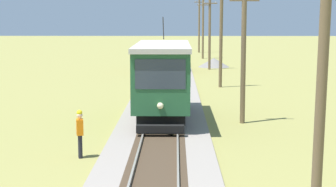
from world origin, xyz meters
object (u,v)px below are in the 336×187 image
Objects in this scene: freight_car at (169,55)px; utility_pole_horizon at (199,23)px; utility_pole_foreground at (321,95)px; track_worker at (80,131)px; utility_pole_far at (210,31)px; utility_pole_distant at (203,27)px; gravel_pile at (214,62)px; red_tram at (163,77)px; utility_pole_mid at (221,30)px; utility_pole_near_tram at (243,52)px.

utility_pole_horizon is at bearing 81.61° from freight_car.
track_worker is (-6.73, 7.53, -2.45)m from utility_pole_foreground.
utility_pole_distant is at bearing 90.00° from utility_pole_far.
gravel_pile is 36.95m from track_worker.
red_tram is 1.07× the size of utility_pole_horizon.
utility_pole_mid is 16.58m from gravel_pile.
utility_pole_far reaches higher than utility_pole_foreground.
utility_pole_distant is 11.31m from gravel_pile.
utility_pole_distant is at bearing 84.48° from red_tram.
utility_pole_near_tram reaches higher than track_worker.
utility_pole_near_tram is (3.87, -25.14, 1.89)m from freight_car.
red_tram reaches higher than freight_car.
utility_pole_near_tram is 51.41m from utility_pole_horizon.
utility_pole_foreground is 0.92× the size of utility_pole_distant.
utility_pole_far is 13.31m from utility_pole_distant.
utility_pole_horizon is (0.00, 65.66, 0.65)m from utility_pole_foreground.
utility_pole_far is at bearing -90.00° from utility_pole_distant.
utility_pole_foreground is at bearing -90.00° from utility_pole_horizon.
utility_pole_foreground is 54.54m from utility_pole_distant.
utility_pole_near_tram is (3.87, -0.28, 1.25)m from red_tram.
utility_pole_mid is at bearing -90.00° from utility_pole_far.
utility_pole_near_tram reaches higher than gravel_pile.
track_worker is at bearing 131.79° from utility_pole_foreground.
utility_pole_distant reaches higher than utility_pole_far.
utility_pole_mid is at bearing 73.49° from red_tram.
freight_car is 32.00m from track_worker.
utility_pole_mid reaches higher than utility_pole_near_tram.
utility_pole_mid is 4.54× the size of track_worker.
utility_pole_mid is at bearing -71.84° from freight_car.
utility_pole_horizon reaches higher than red_tram.
utility_pole_near_tram is at bearing -4.07° from red_tram.
utility_pole_distant reaches higher than utility_pole_foreground.
utility_pole_mid is at bearing -90.00° from utility_pole_horizon.
utility_pole_near_tram is at bearing -90.00° from utility_pole_distant.
red_tram reaches higher than gravel_pile.
utility_pole_foreground is at bearing -90.00° from utility_pole_mid.
utility_pole_mid is 21.39m from track_worker.
freight_car is 0.65× the size of utility_pole_horizon.
utility_pole_foreground is 3.74× the size of track_worker.
utility_pole_near_tram is at bearing -147.95° from track_worker.
utility_pole_near_tram is 9.83m from track_worker.
utility_pole_foreground is 27.60m from utility_pole_mid.
utility_pole_distant reaches higher than gravel_pile.
utility_pole_horizon reaches higher than track_worker.
track_worker is (-6.73, -58.14, -3.10)m from utility_pole_horizon.
utility_pole_near_tram is 0.92× the size of utility_pole_distant.
freight_car is at bearing -98.39° from utility_pole_horizon.
freight_car is at bearing -135.90° from gravel_pile.
utility_pole_mid reaches higher than gravel_pile.
freight_car is 26.67m from utility_pole_horizon.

